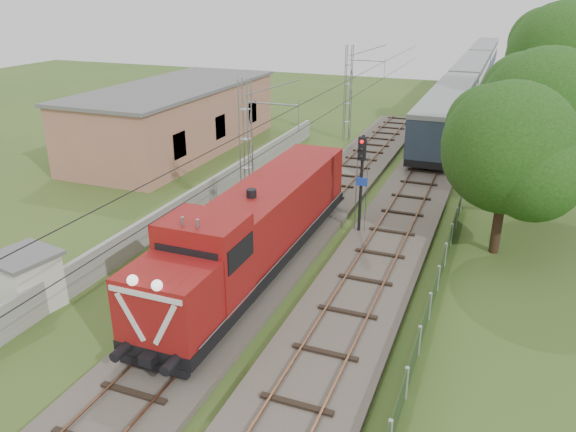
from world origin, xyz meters
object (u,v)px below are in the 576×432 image
at_px(signal_post, 361,168).
at_px(locomotive, 257,227).
at_px(coach_rake, 471,74).
at_px(relay_hut, 27,281).

bearing_deg(signal_post, locomotive, -119.89).
relative_size(locomotive, coach_rake, 0.24).
xyz_separation_m(signal_post, relay_hut, (-10.69, -12.03, -2.53)).
height_order(locomotive, signal_post, signal_post).
xyz_separation_m(coach_rake, relay_hut, (-12.40, -58.76, -1.38)).
xyz_separation_m(locomotive, coach_rake, (5.00, 52.45, 0.35)).
distance_m(locomotive, relay_hut, 9.78).
relative_size(coach_rake, signal_post, 12.91).
bearing_deg(locomotive, coach_rake, 84.55).
relative_size(locomotive, signal_post, 3.16).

